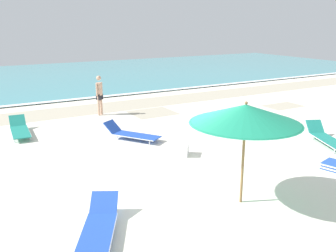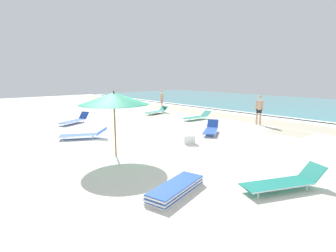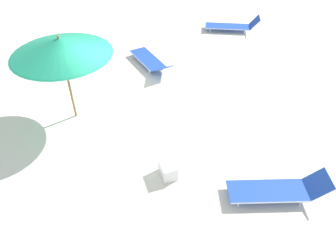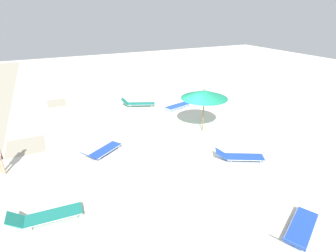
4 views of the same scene
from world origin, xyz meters
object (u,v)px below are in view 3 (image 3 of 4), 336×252
(sun_lounger_mid_beach_pair_a, at_px, (150,61))
(sun_lounger_under_umbrella, at_px, (278,189))
(beach_umbrella, at_px, (60,47))
(sun_lounger_near_water_right, at_px, (233,26))
(cooler_box, at_px, (168,169))

(sun_lounger_mid_beach_pair_a, bearing_deg, sun_lounger_under_umbrella, 88.23)
(beach_umbrella, xyz_separation_m, sun_lounger_near_water_right, (-7.53, 1.43, -1.88))
(sun_lounger_under_umbrella, height_order, cooler_box, sun_lounger_under_umbrella)
(sun_lounger_near_water_right, bearing_deg, beach_umbrella, -37.08)
(sun_lounger_near_water_right, height_order, sun_lounger_mid_beach_pair_a, sun_lounger_near_water_right)
(beach_umbrella, relative_size, sun_lounger_under_umbrella, 1.20)
(sun_lounger_under_umbrella, bearing_deg, sun_lounger_mid_beach_pair_a, -153.77)
(beach_umbrella, bearing_deg, cooler_box, 81.94)
(sun_lounger_near_water_right, bearing_deg, sun_lounger_mid_beach_pair_a, -42.57)
(beach_umbrella, bearing_deg, sun_lounger_mid_beach_pair_a, 176.33)
(sun_lounger_under_umbrella, distance_m, sun_lounger_mid_beach_pair_a, 6.24)
(sun_lounger_under_umbrella, xyz_separation_m, sun_lounger_mid_beach_pair_a, (-3.11, -5.40, -0.01))
(beach_umbrella, relative_size, cooler_box, 4.05)
(beach_umbrella, distance_m, cooler_box, 3.87)
(sun_lounger_under_umbrella, distance_m, cooler_box, 2.40)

